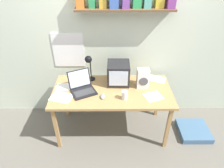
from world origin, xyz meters
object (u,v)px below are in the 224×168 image
(crt_monitor, at_px, (118,73))
(juice_glass, at_px, (125,96))
(laptop, at_px, (82,86))
(space_heater, at_px, (143,78))
(printed_handout, at_px, (66,87))
(corner_desk, at_px, (112,94))
(desk_lamp, at_px, (89,63))
(loose_paper_near_monitor, at_px, (62,97))
(computer_mouse, at_px, (103,96))
(floor_cushion, at_px, (193,131))
(loose_paper_near_laptop, at_px, (157,79))
(open_notebook, at_px, (153,96))

(crt_monitor, xyz_separation_m, juice_glass, (0.07, -0.38, -0.10))
(crt_monitor, height_order, laptop, crt_monitor)
(space_heater, height_order, printed_handout, space_heater)
(crt_monitor, distance_m, printed_handout, 0.76)
(corner_desk, height_order, desk_lamp, desk_lamp)
(loose_paper_near_monitor, bearing_deg, computer_mouse, -0.50)
(space_heater, height_order, computer_mouse, space_heater)
(printed_handout, bearing_deg, desk_lamp, 24.88)
(floor_cushion, bearing_deg, space_heater, 167.96)
(crt_monitor, xyz_separation_m, loose_paper_near_laptop, (0.58, 0.08, -0.15))
(laptop, distance_m, floor_cushion, 1.82)
(crt_monitor, distance_m, open_notebook, 0.58)
(corner_desk, bearing_deg, laptop, 179.37)
(desk_lamp, distance_m, open_notebook, 0.98)
(space_heater, height_order, floor_cushion, space_heater)
(desk_lamp, relative_size, loose_paper_near_laptop, 1.42)
(computer_mouse, bearing_deg, loose_paper_near_laptop, 28.71)
(crt_monitor, height_order, space_heater, crt_monitor)
(desk_lamp, distance_m, space_heater, 0.77)
(corner_desk, xyz_separation_m, loose_paper_near_monitor, (-0.65, -0.16, 0.06))
(open_notebook, height_order, floor_cushion, open_notebook)
(printed_handout, relative_size, loose_paper_near_laptop, 0.94)
(space_heater, xyz_separation_m, open_notebook, (0.12, -0.24, -0.13))
(laptop, relative_size, loose_paper_near_laptop, 1.49)
(space_heater, bearing_deg, laptop, -175.47)
(laptop, relative_size, juice_glass, 3.63)
(laptop, bearing_deg, crt_monitor, -5.30)
(corner_desk, relative_size, loose_paper_near_laptop, 5.70)
(space_heater, xyz_separation_m, printed_handout, (-1.07, -0.01, -0.13))
(crt_monitor, height_order, computer_mouse, crt_monitor)
(corner_desk, relative_size, loose_paper_near_monitor, 4.95)
(desk_lamp, bearing_deg, space_heater, 5.69)
(juice_glass, height_order, floor_cushion, juice_glass)
(laptop, distance_m, printed_handout, 0.26)
(crt_monitor, relative_size, printed_handout, 1.20)
(desk_lamp, bearing_deg, laptop, -94.20)
(printed_handout, bearing_deg, loose_paper_near_laptop, 8.22)
(laptop, height_order, open_notebook, laptop)
(juice_glass, relative_size, loose_paper_near_monitor, 0.36)
(printed_handout, height_order, loose_paper_near_monitor, same)
(printed_handout, relative_size, loose_paper_near_monitor, 0.81)
(juice_glass, bearing_deg, laptop, 160.94)
(corner_desk, distance_m, juice_glass, 0.27)
(crt_monitor, distance_m, loose_paper_near_monitor, 0.83)
(open_notebook, bearing_deg, space_heater, 116.08)
(crt_monitor, height_order, printed_handout, crt_monitor)
(corner_desk, xyz_separation_m, juice_glass, (0.16, -0.19, 0.11))
(floor_cushion, bearing_deg, corner_desk, 175.99)
(loose_paper_near_laptop, height_order, floor_cushion, loose_paper_near_laptop)
(desk_lamp, xyz_separation_m, loose_paper_near_monitor, (-0.34, -0.39, -0.29))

